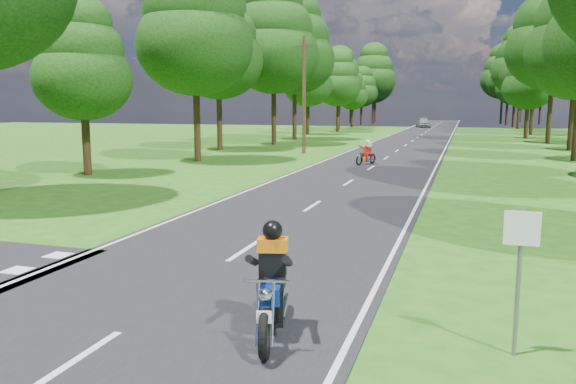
% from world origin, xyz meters
% --- Properties ---
extents(ground, '(160.00, 160.00, 0.00)m').
position_xyz_m(ground, '(0.00, 0.00, 0.00)').
color(ground, '#235613').
rests_on(ground, ground).
extents(main_road, '(7.00, 140.00, 0.02)m').
position_xyz_m(main_road, '(0.00, 50.00, 0.01)').
color(main_road, black).
rests_on(main_road, ground).
extents(road_markings, '(7.40, 140.00, 0.01)m').
position_xyz_m(road_markings, '(-0.14, 48.13, 0.02)').
color(road_markings, silver).
rests_on(road_markings, main_road).
extents(treeline, '(40.00, 115.35, 14.78)m').
position_xyz_m(treeline, '(1.43, 60.06, 8.25)').
color(treeline, black).
rests_on(treeline, ground).
extents(telegraph_pole, '(1.20, 0.26, 8.00)m').
position_xyz_m(telegraph_pole, '(-6.00, 28.00, 4.07)').
color(telegraph_pole, '#382616').
rests_on(telegraph_pole, ground).
extents(road_sign, '(0.45, 0.07, 2.00)m').
position_xyz_m(road_sign, '(5.50, -2.01, 1.34)').
color(road_sign, slate).
rests_on(road_sign, ground).
extents(rider_near_blue, '(1.10, 2.08, 1.65)m').
position_xyz_m(rider_near_blue, '(2.17, -2.36, 0.85)').
color(rider_near_blue, navy).
rests_on(rider_near_blue, main_road).
extents(rider_far_red, '(1.17, 1.76, 1.40)m').
position_xyz_m(rider_far_red, '(-0.55, 21.65, 0.72)').
color(rider_far_red, '#B8160E').
rests_on(rider_far_red, main_road).
extents(distant_car, '(2.80, 4.62, 1.47)m').
position_xyz_m(distant_car, '(-1.47, 78.05, 0.75)').
color(distant_car, '#A7A9AE').
rests_on(distant_car, main_road).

